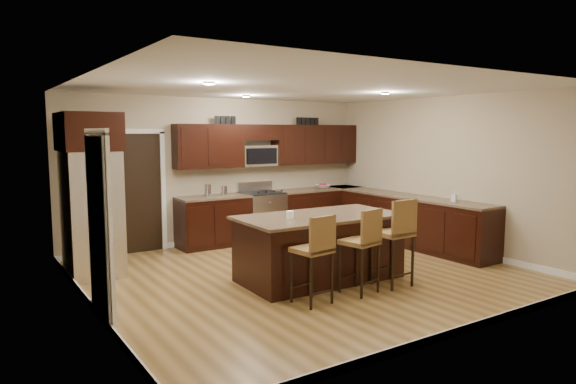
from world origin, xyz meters
TOP-DOWN VIEW (x-y plane):
  - floor at (0.00, 0.00)m, footprint 6.00×6.00m
  - ceiling at (0.00, 0.00)m, footprint 6.00×6.00m
  - wall_back at (0.00, 2.75)m, footprint 6.00×0.00m
  - wall_left at (-3.00, 0.00)m, footprint 0.00×5.50m
  - wall_right at (3.00, 0.00)m, footprint 0.00×5.50m
  - base_cabinets at (1.90, 1.45)m, footprint 4.02×3.96m
  - upper_cabinets at (1.04, 2.58)m, footprint 4.00×0.33m
  - range at (0.68, 2.45)m, footprint 0.76×0.64m
  - microwave at (0.68, 2.60)m, footprint 0.76×0.31m
  - doorway at (-1.65, 2.73)m, footprint 0.85×0.03m
  - pantry_door at (-2.98, -0.30)m, footprint 0.03×0.80m
  - letter_decor at (0.90, 2.58)m, footprint 2.20×0.03m
  - island at (0.01, -0.31)m, footprint 2.34×1.26m
  - stool_left at (-0.67, -1.15)m, footprint 0.46×0.46m
  - stool_mid at (0.08, -1.15)m, footprint 0.49×0.49m
  - stool_right at (0.66, -1.16)m, footprint 0.46×0.46m
  - refrigerator at (-2.62, 1.66)m, footprint 0.79×0.96m
  - floor_mat at (0.21, 1.16)m, footprint 1.11×0.90m
  - fruit_bowl at (2.14, 2.45)m, footprint 0.38×0.38m
  - soap_bottle at (2.70, -0.44)m, footprint 0.09×0.09m
  - canister_tall at (-0.45, 2.45)m, footprint 0.12×0.12m
  - canister_short at (-0.12, 2.45)m, footprint 0.11×0.11m
  - island_jar at (-0.49, -0.31)m, footprint 0.10×0.10m

SIDE VIEW (x-z plane):
  - floor at x=0.00m, z-range 0.00..0.00m
  - floor_mat at x=0.21m, z-range 0.00..0.01m
  - island at x=0.01m, z-range -0.03..0.89m
  - base_cabinets at x=1.90m, z-range 0.00..0.92m
  - range at x=0.68m, z-range -0.08..1.03m
  - stool_left at x=-0.67m, z-range 0.14..1.23m
  - stool_mid at x=0.08m, z-range 0.14..1.25m
  - stool_right at x=0.66m, z-range 0.15..1.34m
  - fruit_bowl at x=2.14m, z-range 0.92..1.00m
  - island_jar at x=-0.49m, z-range 0.92..1.02m
  - canister_short at x=-0.12m, z-range 0.92..1.09m
  - soap_bottle at x=2.70m, z-range 0.92..1.09m
  - pantry_door at x=-2.98m, z-range 0.00..2.04m
  - doorway at x=-1.65m, z-range 0.00..2.06m
  - canister_tall at x=-0.45m, z-range 0.92..1.14m
  - refrigerator at x=-2.62m, z-range 0.03..2.38m
  - wall_back at x=0.00m, z-range -1.65..4.35m
  - wall_left at x=-3.00m, z-range -1.40..4.10m
  - wall_right at x=3.00m, z-range -1.40..4.10m
  - microwave at x=0.68m, z-range 1.42..1.82m
  - upper_cabinets at x=1.04m, z-range 1.44..2.24m
  - letter_decor at x=0.90m, z-range 2.22..2.37m
  - ceiling at x=0.00m, z-range 2.70..2.70m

